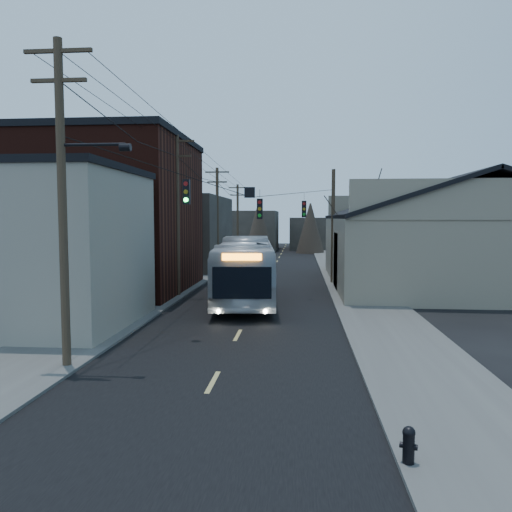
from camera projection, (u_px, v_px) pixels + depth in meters
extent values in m
plane|color=black|center=(199.00, 408.00, 12.88)|extent=(160.00, 160.00, 0.00)
cube|color=black|center=(270.00, 275.00, 42.67)|extent=(9.00, 110.00, 0.02)
cube|color=#474744|center=(195.00, 274.00, 43.24)|extent=(4.00, 110.00, 0.12)
cube|color=#474744|center=(346.00, 276.00, 42.10)|extent=(4.00, 110.00, 0.12)
cube|color=gray|center=(41.00, 249.00, 22.34)|extent=(8.00, 8.00, 7.00)
cube|color=black|center=(111.00, 217.00, 33.24)|extent=(10.00, 12.00, 10.00)
cube|color=#2E2A25|center=(177.00, 232.00, 49.20)|extent=(9.00, 14.00, 7.00)
cube|color=#7E705B|center=(443.00, 251.00, 36.38)|extent=(16.00, 20.00, 5.00)
cube|color=black|center=(388.00, 199.00, 36.44)|extent=(8.16, 20.60, 2.86)
cube|color=black|center=(502.00, 199.00, 35.74)|extent=(8.16, 20.60, 2.86)
cube|color=#2E2A25|center=(245.00, 230.00, 77.74)|extent=(10.00, 12.00, 6.00)
cube|color=#2E2A25|center=(327.00, 233.00, 81.60)|extent=(12.00, 14.00, 5.00)
cone|color=black|center=(362.00, 239.00, 31.90)|extent=(0.40, 0.40, 7.20)
cylinder|color=#382B1E|center=(62.00, 207.00, 15.90)|extent=(0.28, 0.28, 10.50)
cube|color=#382B1E|center=(58.00, 51.00, 15.53)|extent=(2.20, 0.12, 0.12)
cylinder|color=#382B1E|center=(177.00, 217.00, 30.82)|extent=(0.28, 0.28, 10.00)
cube|color=#382B1E|center=(177.00, 141.00, 30.47)|extent=(2.20, 0.12, 0.12)
cylinder|color=#382B1E|center=(217.00, 220.00, 45.73)|extent=(0.28, 0.28, 9.50)
cube|color=#382B1E|center=(217.00, 172.00, 45.41)|extent=(2.20, 0.12, 0.12)
cylinder|color=#382B1E|center=(238.00, 222.00, 60.65)|extent=(0.28, 0.28, 9.00)
cube|color=#382B1E|center=(238.00, 188.00, 60.34)|extent=(2.20, 0.12, 0.12)
cylinder|color=#382B1E|center=(333.00, 227.00, 36.95)|extent=(0.28, 0.28, 8.50)
cube|color=black|center=(187.00, 192.00, 20.05)|extent=(0.28, 0.20, 1.00)
cube|color=black|center=(260.00, 209.00, 24.34)|extent=(0.28, 0.20, 1.00)
cube|color=black|center=(304.00, 209.00, 30.10)|extent=(0.28, 0.20, 1.00)
imported|color=#A4A9B0|center=(246.00, 269.00, 29.51)|extent=(4.27, 13.68, 3.75)
imported|color=#B5B7BD|center=(223.00, 267.00, 43.95)|extent=(1.46, 3.95, 1.29)
cylinder|color=black|center=(409.00, 448.00, 9.71)|extent=(0.23, 0.23, 0.58)
sphere|color=black|center=(409.00, 433.00, 9.69)|extent=(0.25, 0.25, 0.25)
cylinder|color=black|center=(409.00, 446.00, 9.71)|extent=(0.36, 0.23, 0.12)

